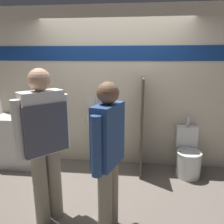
{
  "coord_description": "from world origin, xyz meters",
  "views": [
    {
      "loc": [
        0.36,
        -3.12,
        1.87
      ],
      "look_at": [
        0.0,
        0.17,
        1.05
      ],
      "focal_mm": 35.0,
      "sensor_mm": 36.0,
      "label": 1
    }
  ],
  "objects": [
    {
      "name": "cell_phone",
      "position": [
        -1.34,
        0.21,
        0.89
      ],
      "size": [
        0.07,
        0.14,
        0.01
      ],
      "color": "#B7B7BC",
      "rests_on": "sink_counter"
    },
    {
      "name": "display_wall",
      "position": [
        0.0,
        0.6,
        1.36
      ],
      "size": [
        4.2,
        0.07,
        2.7
      ],
      "color": "beige",
      "rests_on": "ground_plane"
    },
    {
      "name": "ground_plane",
      "position": [
        0.0,
        0.0,
        0.0
      ],
      "size": [
        16.0,
        16.0,
        0.0
      ],
      "primitive_type": "plane",
      "color": "#70665B"
    },
    {
      "name": "urinal_near_counter",
      "position": [
        -0.3,
        0.45,
        0.83
      ],
      "size": [
        0.37,
        0.25,
        1.24
      ],
      "color": "silver",
      "rests_on": "ground_plane"
    },
    {
      "name": "divider_near_counter",
      "position": [
        0.47,
        0.29,
        0.79
      ],
      "size": [
        0.03,
        0.56,
        1.58
      ],
      "color": "#4C4238",
      "rests_on": "ground_plane"
    },
    {
      "name": "person_with_lanyard",
      "position": [
        0.1,
        -1.07,
        0.92
      ],
      "size": [
        0.31,
        0.55,
        1.66
      ],
      "rotation": [
        0.0,
        0.0,
        1.24
      ],
      "color": "gray",
      "rests_on": "ground_plane"
    },
    {
      "name": "sink_basin",
      "position": [
        -1.56,
        0.36,
        0.95
      ],
      "size": [
        0.32,
        0.32,
        0.26
      ],
      "color": "silver",
      "rests_on": "sink_counter"
    },
    {
      "name": "toilet",
      "position": [
        1.23,
        0.27,
        0.31
      ],
      "size": [
        0.4,
        0.56,
        0.91
      ],
      "color": "silver",
      "rests_on": "ground_plane"
    },
    {
      "name": "sink_counter",
      "position": [
        -1.61,
        0.31,
        0.44
      ],
      "size": [
        0.89,
        0.52,
        0.89
      ],
      "color": "silver",
      "rests_on": "ground_plane"
    },
    {
      "name": "person_in_vest",
      "position": [
        -0.62,
        -0.97,
        1.03
      ],
      "size": [
        0.49,
        0.5,
        1.77
      ],
      "rotation": [
        0.0,
        0.0,
        0.83
      ],
      "color": "gray",
      "rests_on": "ground_plane"
    }
  ]
}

